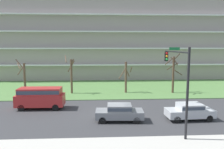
% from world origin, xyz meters
% --- Properties ---
extents(ground, '(160.00, 160.00, 0.00)m').
position_xyz_m(ground, '(0.00, 0.00, 0.00)').
color(ground, '#38383A').
extents(grass_lawn_strip, '(80.00, 16.00, 0.08)m').
position_xyz_m(grass_lawn_strip, '(0.00, 14.00, 0.04)').
color(grass_lawn_strip, '#547F42').
rests_on(grass_lawn_strip, ground).
extents(apartment_building, '(53.81, 13.49, 16.22)m').
position_xyz_m(apartment_building, '(0.00, 28.27, 8.11)').
color(apartment_building, '#9E938C').
rests_on(apartment_building, ground).
extents(tree_far_left, '(1.61, 2.05, 5.13)m').
position_xyz_m(tree_far_left, '(-12.24, 10.14, 2.62)').
color(tree_far_left, brown).
rests_on(tree_far_left, ground).
extents(tree_left, '(1.45, 1.58, 5.62)m').
position_xyz_m(tree_left, '(-5.48, 10.13, 2.84)').
color(tree_left, brown).
rests_on(tree_left, ground).
extents(tree_center, '(1.95, 1.91, 4.66)m').
position_xyz_m(tree_center, '(2.53, 10.19, 2.49)').
color(tree_center, brown).
rests_on(tree_center, ground).
extents(tree_right, '(2.44, 2.46, 5.92)m').
position_xyz_m(tree_right, '(9.47, 9.67, 3.16)').
color(tree_right, '#4C3828').
rests_on(tree_right, ground).
extents(van_red_near_left, '(5.22, 2.05, 2.36)m').
position_xyz_m(van_red_near_left, '(-7.93, 2.50, 1.40)').
color(van_red_near_left, '#B22828').
rests_on(van_red_near_left, ground).
extents(sedan_silver_center_left, '(4.47, 1.99, 1.57)m').
position_xyz_m(sedan_silver_center_left, '(7.16, -2.00, 0.87)').
color(sedan_silver_center_left, '#B7BABF').
rests_on(sedan_silver_center_left, ground).
extents(sedan_gray_center_right, '(4.49, 2.04, 1.57)m').
position_xyz_m(sedan_gray_center_right, '(0.49, -2.00, 0.87)').
color(sedan_gray_center_right, slate).
rests_on(sedan_gray_center_right, ground).
extents(traffic_signal_mast, '(0.90, 5.71, 6.87)m').
position_xyz_m(traffic_signal_mast, '(4.97, -4.75, 4.70)').
color(traffic_signal_mast, black).
rests_on(traffic_signal_mast, ground).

